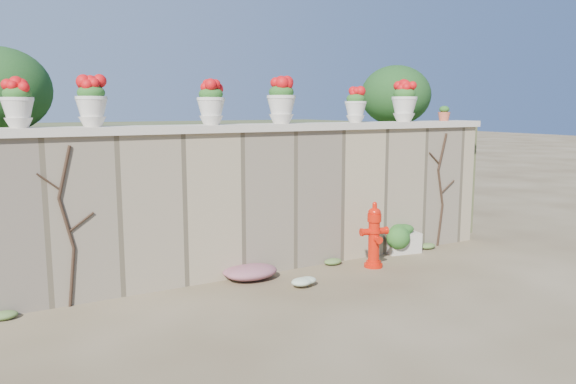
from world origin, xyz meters
TOP-DOWN VIEW (x-y plane):
  - ground at (0.00, 0.00)m, footprint 80.00×80.00m
  - stone_wall at (0.00, 1.80)m, footprint 8.00×0.40m
  - wall_cap at (0.00, 1.80)m, footprint 8.10×0.52m
  - raised_fill at (0.00, 5.00)m, footprint 9.00×6.00m
  - back_shrub_left at (-3.20, 3.00)m, footprint 1.30×1.30m
  - back_shrub_right at (3.40, 3.00)m, footprint 1.30×1.30m
  - vine_left at (-2.67, 1.58)m, footprint 0.60×0.04m
  - vine_right at (3.23, 1.58)m, footprint 0.60×0.04m
  - fire_hydrant at (1.46, 1.11)m, footprint 0.42×0.30m
  - planter_box at (2.38, 1.55)m, footprint 0.60×0.41m
  - green_shrub at (2.32, 1.51)m, footprint 0.66×0.60m
  - magenta_clump at (-0.52, 1.46)m, footprint 0.96×0.64m
  - white_flowers at (0.10, 0.86)m, footprint 0.50×0.40m
  - urn_pot_0 at (-3.09, 1.80)m, footprint 0.35×0.35m
  - urn_pot_1 at (-2.29, 1.80)m, footprint 0.37×0.37m
  - urn_pot_2 at (-0.77, 1.80)m, footprint 0.37×0.37m
  - urn_pot_3 at (0.29, 1.80)m, footprint 0.41×0.41m
  - urn_pot_4 at (1.59, 1.80)m, footprint 0.33×0.33m
  - urn_pot_5 at (2.56, 1.80)m, footprint 0.41×0.41m
  - terracotta_pot at (3.45, 1.80)m, footprint 0.21×0.21m

SIDE VIEW (x-z plane):
  - ground at x=0.00m, z-range 0.00..0.00m
  - white_flowers at x=0.10m, z-range 0.00..0.18m
  - magenta_clump at x=-0.52m, z-range 0.00..0.25m
  - planter_box at x=2.38m, z-range -0.02..0.44m
  - green_shrub at x=2.32m, z-range 0.00..0.63m
  - fire_hydrant at x=1.46m, z-range 0.00..0.97m
  - vine_left at x=-2.67m, z-range 0.04..1.94m
  - vine_right at x=3.23m, z-range 0.04..1.94m
  - stone_wall at x=0.00m, z-range 0.00..2.00m
  - raised_fill at x=0.00m, z-range 0.00..2.00m
  - wall_cap at x=0.00m, z-range 2.00..2.10m
  - terracotta_pot at x=3.45m, z-range 2.09..2.34m
  - urn_pot_4 at x=1.59m, z-range 2.10..2.62m
  - urn_pot_0 at x=-3.09m, z-range 2.10..2.65m
  - urn_pot_2 at x=-0.77m, z-range 2.10..2.68m
  - urn_pot_1 at x=-2.29m, z-range 2.10..2.68m
  - urn_pot_3 at x=0.29m, z-range 2.10..2.74m
  - urn_pot_5 at x=2.56m, z-range 2.10..2.74m
  - back_shrub_left at x=-3.20m, z-range 2.00..3.10m
  - back_shrub_right at x=3.40m, z-range 2.00..3.10m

